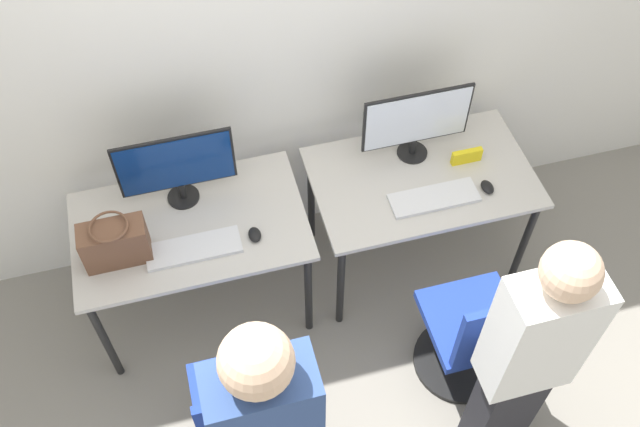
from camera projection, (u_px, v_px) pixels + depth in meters
The scene contains 15 objects.
ground_plane at pixel (327, 330), 3.90m from camera, with size 20.00×20.00×0.00m, color gray.
wall_back at pixel (281, 30), 3.28m from camera, with size 12.00×0.05×2.80m.
desk_left at pixel (191, 234), 3.50m from camera, with size 1.13×0.70×0.72m.
monitor_left at pixel (176, 166), 3.36m from camera, with size 0.56×0.16×0.42m.
keyboard_left at pixel (194, 248), 3.34m from camera, with size 0.45×0.15×0.02m.
mouse_left at pixel (255, 235), 3.38m from camera, with size 0.06×0.09×0.03m.
office_chair_left at pixel (246, 416), 3.21m from camera, with size 0.48×0.48×0.90m.
desk_right at pixel (421, 186), 3.69m from camera, with size 1.13×0.70×0.72m.
monitor_right at pixel (417, 121), 3.54m from camera, with size 0.56×0.16×0.42m.
keyboard_right at pixel (434, 198), 3.53m from camera, with size 0.45×0.15×0.02m.
mouse_right at pixel (487, 187), 3.56m from camera, with size 0.06×0.09×0.03m.
office_chair_right at pixel (474, 337), 3.46m from camera, with size 0.48×0.48×0.90m.
person_right at pixel (527, 358), 2.84m from camera, with size 0.36×0.21×1.61m.
handbag at pixel (115, 243), 3.23m from camera, with size 0.30×0.18×0.25m.
placard_right at pixel (467, 156), 3.66m from camera, with size 0.16×0.03×0.08m.
Camera 1 is at (-0.52, -1.80, 3.48)m, focal length 40.00 mm.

